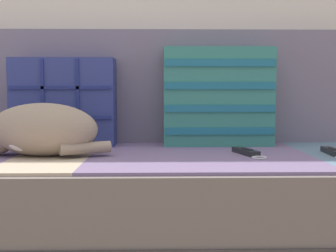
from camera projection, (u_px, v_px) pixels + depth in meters
The scene contains 7 objects.
couch at pixel (94, 201), 1.51m from camera, with size 2.11×0.80×0.35m.
sofa_backrest at pixel (105, 87), 1.80m from camera, with size 2.07×0.14×0.47m.
throw_pillow_quilted at pixel (64, 102), 1.66m from camera, with size 0.40×0.14×0.34m.
throw_pillow_striped at pixel (218, 97), 1.67m from camera, with size 0.43×0.14×0.39m.
sleeping_cat at pixel (39, 131), 1.41m from camera, with size 0.44×0.21×0.18m.
game_remote_near at pixel (247, 152), 1.44m from camera, with size 0.10×0.19×0.02m.
game_remote_far at pixel (333, 152), 1.44m from camera, with size 0.05×0.19×0.02m.
Camera 1 is at (0.23, -1.34, 0.57)m, focal length 45.00 mm.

